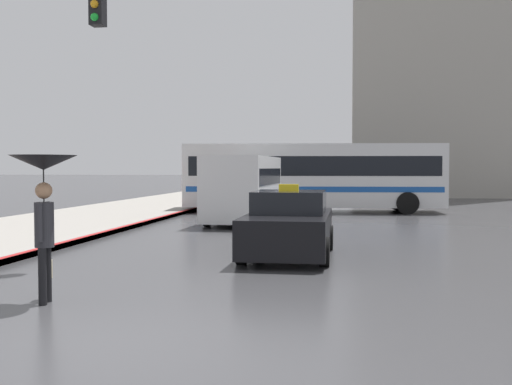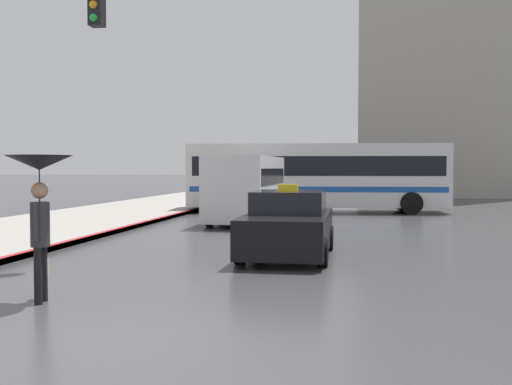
% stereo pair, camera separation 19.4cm
% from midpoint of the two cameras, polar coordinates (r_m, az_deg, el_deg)
% --- Properties ---
extents(ground_plane, '(300.00, 300.00, 0.00)m').
position_cam_midpoint_polar(ground_plane, '(7.05, -14.84, -14.24)').
color(ground_plane, '#38383A').
extents(taxi, '(1.91, 4.02, 1.63)m').
position_cam_midpoint_polar(taxi, '(13.54, 2.75, -3.22)').
color(taxi, black).
rests_on(taxi, ground_plane).
extents(ambulance_van, '(2.16, 5.60, 2.41)m').
position_cam_midpoint_polar(ambulance_van, '(21.85, -1.42, 0.63)').
color(ambulance_van, silver).
rests_on(ambulance_van, ground_plane).
extents(city_bus, '(11.65, 3.53, 3.05)m').
position_cam_midpoint_polar(city_bus, '(27.12, 5.22, 1.73)').
color(city_bus, silver).
rests_on(city_bus, ground_plane).
extents(pedestrian_with_umbrella, '(0.97, 0.97, 2.19)m').
position_cam_midpoint_polar(pedestrian_with_umbrella, '(9.34, -20.13, 0.57)').
color(pedestrian_with_umbrella, black).
rests_on(pedestrian_with_umbrella, ground_plane).
extents(traffic_light, '(3.00, 0.38, 5.98)m').
position_cam_midpoint_polar(traffic_light, '(13.62, -21.76, 11.08)').
color(traffic_light, black).
rests_on(traffic_light, ground_plane).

